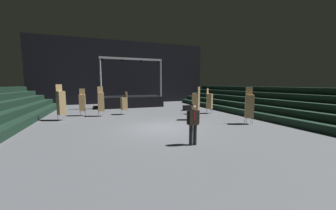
# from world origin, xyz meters

# --- Properties ---
(ground_plane) EXTENTS (22.00, 30.00, 0.10)m
(ground_plane) POSITION_xyz_m (0.00, 0.00, -0.05)
(ground_plane) COLOR #515459
(arena_end_wall) EXTENTS (22.00, 0.30, 8.00)m
(arena_end_wall) POSITION_xyz_m (0.00, 15.00, 4.00)
(arena_end_wall) COLOR black
(arena_end_wall) RESTS_ON ground_plane
(bleacher_bank_right) EXTENTS (3.75, 24.00, 2.25)m
(bleacher_bank_right) POSITION_xyz_m (9.12, 1.00, 1.12)
(bleacher_bank_right) COLOR black
(bleacher_bank_right) RESTS_ON ground_plane
(stage_riser) EXTENTS (6.67, 3.46, 5.15)m
(stage_riser) POSITION_xyz_m (0.00, 10.97, 0.63)
(stage_riser) COLOR black
(stage_riser) RESTS_ON ground_plane
(man_with_tie) EXTENTS (0.57, 0.25, 1.72)m
(man_with_tie) POSITION_xyz_m (0.29, -3.41, 0.97)
(man_with_tie) COLOR black
(man_with_tie) RESTS_ON ground_plane
(chair_stack_front_left) EXTENTS (0.53, 0.53, 1.88)m
(chair_stack_front_left) POSITION_xyz_m (-1.38, 5.46, 0.94)
(chair_stack_front_left) COLOR #B2B5BA
(chair_stack_front_left) RESTS_ON ground_plane
(chair_stack_front_right) EXTENTS (0.48, 0.48, 1.71)m
(chair_stack_front_right) POSITION_xyz_m (4.20, 3.62, 0.86)
(chair_stack_front_right) COLOR #B2B5BA
(chair_stack_front_right) RESTS_ON ground_plane
(chair_stack_mid_left) EXTENTS (0.62, 0.62, 2.31)m
(chair_stack_mid_left) POSITION_xyz_m (3.02, 1.38, 1.15)
(chair_stack_mid_left) COLOR #B2B5BA
(chair_stack_mid_left) RESTS_ON ground_plane
(chair_stack_mid_right) EXTENTS (0.48, 0.48, 2.31)m
(chair_stack_mid_right) POSITION_xyz_m (-3.17, 5.24, 1.15)
(chair_stack_mid_right) COLOR #B2B5BA
(chair_stack_mid_right) RESTS_ON ground_plane
(chair_stack_mid_centre) EXTENTS (0.61, 0.61, 2.48)m
(chair_stack_mid_centre) POSITION_xyz_m (-5.74, 4.39, 1.24)
(chair_stack_mid_centre) COLOR #B2B5BA
(chair_stack_mid_centre) RESTS_ON ground_plane
(chair_stack_rear_left) EXTENTS (0.60, 0.60, 2.31)m
(chair_stack_rear_left) POSITION_xyz_m (5.47, -0.98, 1.15)
(chair_stack_rear_left) COLOR #B2B5BA
(chair_stack_rear_left) RESTS_ON ground_plane
(chair_stack_rear_right) EXTENTS (0.62, 0.62, 2.14)m
(chair_stack_rear_right) POSITION_xyz_m (5.50, 3.56, 1.07)
(chair_stack_rear_right) COLOR #B2B5BA
(chair_stack_rear_right) RESTS_ON ground_plane
(chair_stack_rear_centre) EXTENTS (0.45, 0.45, 2.14)m
(chair_stack_rear_centre) POSITION_xyz_m (-4.54, 5.95, 1.07)
(chair_stack_rear_centre) COLOR #B2B5BA
(chair_stack_rear_centre) RESTS_ON ground_plane
(equipment_road_case) EXTENTS (0.92, 0.62, 0.46)m
(equipment_road_case) POSITION_xyz_m (4.68, 5.93, 0.23)
(equipment_road_case) COLOR black
(equipment_road_case) RESTS_ON ground_plane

